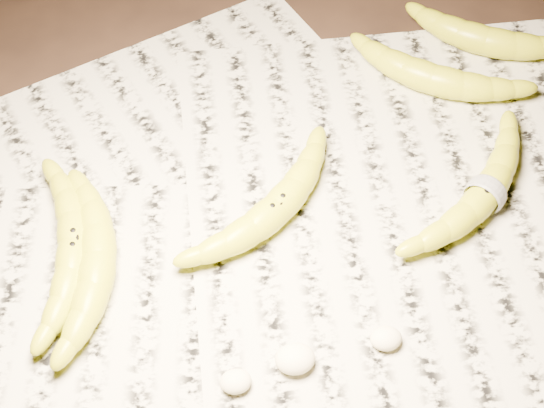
{
  "coord_description": "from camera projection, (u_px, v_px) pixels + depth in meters",
  "views": [
    {
      "loc": [
        -0.08,
        -0.48,
        0.71
      ],
      "look_at": [
        -0.01,
        -0.0,
        0.05
      ],
      "focal_mm": 50.0,
      "sensor_mm": 36.0,
      "label": 1
    }
  ],
  "objects": [
    {
      "name": "newspaper_patch",
      "position": [
        291.0,
        224.0,
        0.86
      ],
      "size": [
        0.9,
        0.7,
        0.01
      ],
      "primitive_type": "cube",
      "color": "#BAB79F",
      "rests_on": "ground"
    },
    {
      "name": "banana_upper_a",
      "position": [
        433.0,
        77.0,
        0.96
      ],
      "size": [
        0.21,
        0.17,
        0.04
      ],
      "primitive_type": null,
      "rotation": [
        0.0,
        0.0,
        -0.56
      ],
      "color": "gold",
      "rests_on": "newspaper_patch"
    },
    {
      "name": "ground",
      "position": [
        276.0,
        226.0,
        0.86
      ],
      "size": [
        3.0,
        3.0,
        0.0
      ],
      "primitive_type": "plane",
      "color": "black",
      "rests_on": "ground"
    },
    {
      "name": "measuring_tape",
      "position": [
        486.0,
        192.0,
        0.85
      ],
      "size": [
        0.04,
        0.04,
        0.05
      ],
      "primitive_type": "torus",
      "rotation": [
        0.0,
        1.57,
        0.76
      ],
      "color": "white",
      "rests_on": "newspaper_patch"
    },
    {
      "name": "flesh_chunk_a",
      "position": [
        295.0,
        357.0,
        0.74
      ],
      "size": [
        0.04,
        0.03,
        0.02
      ],
      "primitive_type": "ellipsoid",
      "color": "#F7E7BF",
      "rests_on": "newspaper_patch"
    },
    {
      "name": "banana_taped",
      "position": [
        486.0,
        192.0,
        0.85
      ],
      "size": [
        0.2,
        0.2,
        0.04
      ],
      "primitive_type": null,
      "rotation": [
        0.0,
        0.0,
        0.76
      ],
      "color": "gold",
      "rests_on": "newspaper_patch"
    },
    {
      "name": "banana_left_a",
      "position": [
        73.0,
        244.0,
        0.81
      ],
      "size": [
        0.07,
        0.21,
        0.04
      ],
      "primitive_type": null,
      "rotation": [
        0.0,
        0.0,
        1.54
      ],
      "color": "gold",
      "rests_on": "newspaper_patch"
    },
    {
      "name": "banana_upper_b",
      "position": [
        487.0,
        39.0,
        1.0
      ],
      "size": [
        0.2,
        0.15,
        0.04
      ],
      "primitive_type": null,
      "rotation": [
        0.0,
        0.0,
        -0.51
      ],
      "color": "gold",
      "rests_on": "newspaper_patch"
    },
    {
      "name": "flesh_chunk_c",
      "position": [
        386.0,
        337.0,
        0.76
      ],
      "size": [
        0.03,
        0.03,
        0.02
      ],
      "primitive_type": "ellipsoid",
      "color": "#F7E7BF",
      "rests_on": "newspaper_patch"
    },
    {
      "name": "banana_center",
      "position": [
        276.0,
        207.0,
        0.84
      ],
      "size": [
        0.2,
        0.19,
        0.04
      ],
      "primitive_type": null,
      "rotation": [
        0.0,
        0.0,
        0.71
      ],
      "color": "gold",
      "rests_on": "newspaper_patch"
    },
    {
      "name": "flesh_chunk_b",
      "position": [
        236.0,
        380.0,
        0.73
      ],
      "size": [
        0.03,
        0.03,
        0.02
      ],
      "primitive_type": "ellipsoid",
      "color": "#F7E7BF",
      "rests_on": "newspaper_patch"
    },
    {
      "name": "banana_left_b",
      "position": [
        97.0,
        258.0,
        0.8
      ],
      "size": [
        0.08,
        0.21,
        0.04
      ],
      "primitive_type": null,
      "rotation": [
        0.0,
        0.0,
        1.5
      ],
      "color": "gold",
      "rests_on": "newspaper_patch"
    }
  ]
}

